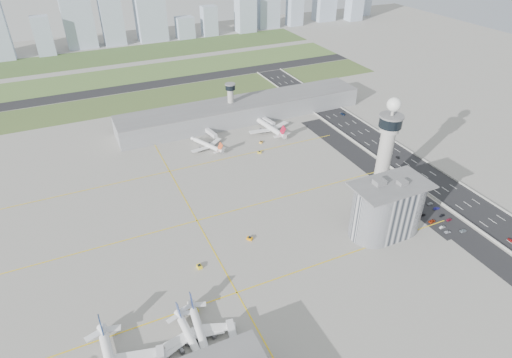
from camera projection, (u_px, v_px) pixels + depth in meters
name	position (u px, v px, depth m)	size (l,w,h in m)	color
ground	(282.00, 232.00, 238.20)	(1000.00, 1000.00, 0.00)	#9F9C94
grass_strip_0	(152.00, 99.00, 403.06)	(480.00, 50.00, 0.08)	#395227
grass_strip_1	(136.00, 75.00, 460.37)	(480.00, 60.00, 0.08)	#4D6C33
grass_strip_2	(123.00, 55.00, 521.51)	(480.00, 70.00, 0.08)	#43632E
runway	(144.00, 86.00, 431.32)	(480.00, 22.00, 0.10)	black
highway	(438.00, 185.00, 278.79)	(28.00, 500.00, 0.10)	black
barrier_left	(422.00, 189.00, 273.55)	(0.60, 500.00, 1.20)	#9E9E99
barrier_right	(454.00, 179.00, 283.44)	(0.60, 500.00, 1.20)	#9E9E99
landside_road	(420.00, 202.00, 262.33)	(18.00, 260.00, 0.08)	black
parking_lot	(431.00, 214.00, 252.44)	(20.00, 44.00, 0.10)	black
taxiway_line_h_0	(237.00, 293.00, 201.14)	(260.00, 0.60, 0.01)	yellow
taxiway_line_h_1	(197.00, 221.00, 247.00)	(260.00, 0.60, 0.01)	yellow
taxiway_line_h_2	(169.00, 171.00, 292.85)	(260.00, 0.60, 0.01)	yellow
taxiway_line_v	(197.00, 221.00, 247.00)	(0.60, 260.00, 0.01)	yellow
control_tower	(386.00, 145.00, 250.83)	(14.00, 14.00, 64.50)	#ADAAA5
secondary_tower	(231.00, 99.00, 353.28)	(8.60, 8.60, 31.90)	#ADAAA5
admin_building	(387.00, 208.00, 231.50)	(42.00, 24.00, 33.50)	#B2B2B7
terminal_pier	(243.00, 110.00, 361.17)	(210.00, 32.00, 15.80)	gray
airplane_near_b	(192.00, 338.00, 174.21)	(34.38, 29.22, 9.63)	white
airplane_near_c	(200.00, 331.00, 176.75)	(36.49, 31.02, 10.22)	white
airplane_far_a	(206.00, 142.00, 318.81)	(34.04, 28.93, 9.53)	white
airplane_far_b	(269.00, 124.00, 342.50)	(43.48, 36.96, 12.17)	white
jet_bridge_near_2	(236.00, 351.00, 171.33)	(14.00, 3.00, 5.70)	silver
jet_bridge_far_0	(207.00, 131.00, 338.24)	(14.00, 3.00, 5.70)	silver
jet_bridge_far_1	(264.00, 120.00, 355.90)	(14.00, 3.00, 5.70)	silver
tug_1	(195.00, 309.00, 191.59)	(2.40, 3.48, 2.03)	yellow
tug_2	(199.00, 266.00, 214.55)	(2.17, 3.15, 1.83)	yellow
tug_3	(250.00, 238.00, 232.67)	(2.04, 2.97, 1.73)	orange
tug_4	(259.00, 152.00, 314.03)	(1.93, 2.81, 1.63)	gold
tug_5	(261.00, 142.00, 327.53)	(1.90, 2.76, 1.61)	gold
car_lot_0	(448.00, 232.00, 237.58)	(1.54, 3.83, 1.31)	silver
car_lot_1	(442.00, 227.00, 241.05)	(1.38, 3.95, 1.30)	#A0A2A5
car_lot_2	(432.00, 221.00, 245.56)	(2.13, 4.62, 1.29)	#B6330F
car_lot_3	(422.00, 215.00, 250.73)	(1.74, 4.27, 1.24)	black
car_lot_4	(413.00, 206.00, 257.65)	(1.52, 3.79, 1.29)	navy
car_lot_5	(403.00, 198.00, 265.06)	(1.19, 3.40, 1.12)	silver
car_lot_6	(463.00, 231.00, 238.48)	(1.98, 4.28, 1.19)	#87949E
car_lot_7	(449.00, 220.00, 246.95)	(1.57, 3.86, 1.12)	maroon
car_lot_8	(442.00, 215.00, 250.27)	(1.45, 3.60, 1.23)	black
car_lot_9	(437.00, 208.00, 255.99)	(1.40, 4.00, 1.32)	navy
car_lot_10	(430.00, 204.00, 260.17)	(1.82, 3.95, 1.10)	#B4B7C1
car_lot_11	(415.00, 194.00, 268.44)	(1.78, 4.38, 1.27)	#8D919C
car_hw_0	(511.00, 241.00, 231.39)	(1.51, 3.76, 1.28)	maroon
car_hw_1	(398.00, 158.00, 307.82)	(1.16, 3.32, 1.09)	black
car_hw_2	(343.00, 114.00, 371.76)	(2.16, 4.69, 1.30)	#16274C
car_hw_4	(293.00, 92.00, 415.24)	(1.52, 3.78, 1.29)	gray
skyline_bldg_6	(43.00, 36.00, 509.10)	(20.04, 16.03, 45.20)	#9EADC1
skyline_bldg_7	(78.00, 22.00, 534.56)	(35.76, 28.61, 61.22)	#9EADC1
skyline_bldg_8	(110.00, 11.00, 538.64)	(26.33, 21.06, 83.39)	#9EADC1
skyline_bldg_9	(150.00, 16.00, 562.51)	(36.96, 29.57, 62.11)	#9EADC1
skyline_bldg_10	(185.00, 28.00, 580.37)	(23.01, 18.41, 27.75)	#9EADC1
skyline_bldg_11	(209.00, 21.00, 589.45)	(20.22, 16.18, 38.97)	#9EADC1
skyline_bldg_12	(246.00, 15.00, 604.78)	(26.14, 20.92, 46.89)	#9EADC1
skyline_bldg_14	(295.00, 1.00, 631.94)	(21.59, 17.28, 68.75)	#9EADC1
skyline_bldg_17	(363.00, 2.00, 700.82)	(22.64, 18.11, 41.06)	#9EADC1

